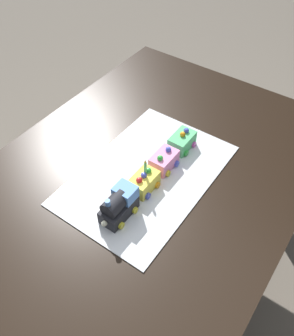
{
  "coord_description": "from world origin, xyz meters",
  "views": [
    {
      "loc": [
        -0.67,
        -0.48,
        1.66
      ],
      "look_at": [
        -0.01,
        -0.01,
        0.77
      ],
      "focal_mm": 38.46,
      "sensor_mm": 36.0,
      "label": 1
    }
  ],
  "objects_px": {
    "cake_car_tanker_bubblegum": "(164,161)",
    "cake_car_caboose_mint_green": "(182,141)",
    "birthday_candle": "(145,166)",
    "dining_table": "(146,192)",
    "cake_locomotive": "(119,205)",
    "cake_car_gondola_lemon": "(144,182)"
  },
  "relations": [
    {
      "from": "cake_car_tanker_bubblegum",
      "to": "birthday_candle",
      "type": "height_order",
      "value": "birthday_candle"
    },
    {
      "from": "dining_table",
      "to": "cake_car_gondola_lemon",
      "type": "distance_m",
      "value": 0.16
    },
    {
      "from": "birthday_candle",
      "to": "cake_car_tanker_bubblegum",
      "type": "bearing_deg",
      "value": -0.0
    },
    {
      "from": "cake_car_tanker_bubblegum",
      "to": "cake_car_caboose_mint_green",
      "type": "relative_size",
      "value": 1.0
    },
    {
      "from": "cake_car_gondola_lemon",
      "to": "cake_car_caboose_mint_green",
      "type": "height_order",
      "value": "same"
    },
    {
      "from": "dining_table",
      "to": "cake_car_caboose_mint_green",
      "type": "relative_size",
      "value": 14.0
    },
    {
      "from": "cake_car_tanker_bubblegum",
      "to": "birthday_candle",
      "type": "relative_size",
      "value": 1.87
    },
    {
      "from": "dining_table",
      "to": "cake_car_tanker_bubblegum",
      "type": "height_order",
      "value": "cake_car_tanker_bubblegum"
    },
    {
      "from": "cake_car_caboose_mint_green",
      "to": "cake_car_tanker_bubblegum",
      "type": "bearing_deg",
      "value": 180.0
    },
    {
      "from": "cake_locomotive",
      "to": "cake_car_gondola_lemon",
      "type": "height_order",
      "value": "cake_locomotive"
    },
    {
      "from": "cake_car_gondola_lemon",
      "to": "birthday_candle",
      "type": "bearing_deg",
      "value": 0.0
    },
    {
      "from": "cake_car_caboose_mint_green",
      "to": "birthday_candle",
      "type": "distance_m",
      "value": 0.24
    },
    {
      "from": "cake_locomotive",
      "to": "cake_car_caboose_mint_green",
      "type": "relative_size",
      "value": 1.4
    },
    {
      "from": "dining_table",
      "to": "cake_car_caboose_mint_green",
      "type": "bearing_deg",
      "value": -11.56
    },
    {
      "from": "dining_table",
      "to": "birthday_candle",
      "type": "bearing_deg",
      "value": -146.47
    },
    {
      "from": "dining_table",
      "to": "cake_car_caboose_mint_green",
      "type": "height_order",
      "value": "cake_car_caboose_mint_green"
    },
    {
      "from": "cake_car_tanker_bubblegum",
      "to": "cake_car_caboose_mint_green",
      "type": "bearing_deg",
      "value": 0.0
    },
    {
      "from": "birthday_candle",
      "to": "cake_car_gondola_lemon",
      "type": "bearing_deg",
      "value": -180.0
    },
    {
      "from": "cake_locomotive",
      "to": "cake_car_caboose_mint_green",
      "type": "xyz_separation_m",
      "value": [
        0.37,
        -0.0,
        -0.02
      ]
    },
    {
      "from": "cake_locomotive",
      "to": "cake_car_gondola_lemon",
      "type": "relative_size",
      "value": 1.4
    },
    {
      "from": "cake_car_gondola_lemon",
      "to": "birthday_candle",
      "type": "height_order",
      "value": "birthday_candle"
    },
    {
      "from": "cake_car_gondola_lemon",
      "to": "cake_car_tanker_bubblegum",
      "type": "distance_m",
      "value": 0.12
    }
  ]
}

